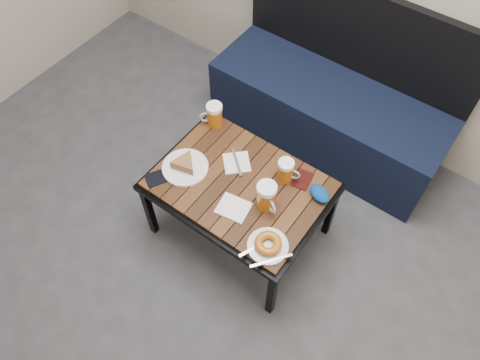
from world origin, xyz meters
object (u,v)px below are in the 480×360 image
Objects in this scene: cafe_table at (240,188)px; beer_mug_left at (214,115)px; bench at (330,109)px; knit_pouch at (319,193)px; passport_burgundy at (303,180)px; plate_pie at (185,165)px; passport_navy at (158,178)px; beer_mug_right at (267,196)px; beer_mug_centre at (286,171)px; plate_bagel at (268,245)px.

beer_mug_left reaches higher than cafe_table.
knit_pouch is (0.31, -0.70, 0.22)m from bench.
bench is 0.73m from passport_burgundy.
passport_navy is at bearing -120.34° from plate_pie.
beer_mug_right is at bearing 7.58° from plate_pie.
plate_pie is at bearing -165.94° from beer_mug_centre.
plate_bagel is at bearing -25.18° from beer_mug_right.
bench reaches higher than knit_pouch.
beer_mug_centre reaches higher than plate_bagel.
beer_mug_centre is 1.09× the size of knit_pouch.
beer_mug_centre is 0.83× the size of beer_mug_right.
plate_pie is at bearing 60.31° from beer_mug_left.
beer_mug_left is at bearing 101.33° from plate_pie.
beer_mug_right is 0.24m from passport_burgundy.
bench is 11.24× the size of beer_mug_centre.
beer_mug_left is at bearing 119.09° from passport_navy.
passport_burgundy is (0.57, -0.04, -0.06)m from beer_mug_left.
bench reaches higher than passport_navy.
plate_bagel is at bearing -76.25° from bench.
plate_bagel is 1.95× the size of passport_navy.
beer_mug_right is 0.26m from knit_pouch.
cafe_table is 0.24m from beer_mug_centre.
plate_pie reaches higher than plate_bagel.
passport_navy and passport_burgundy have the same top height.
beer_mug_right reaches higher than cafe_table.
bench is 0.80m from knit_pouch.
passport_burgundy is at bearing 29.22° from plate_pie.
beer_mug_centre is 1.08× the size of passport_navy.
bench is at bearing 96.74° from passport_burgundy.
plate_pie is (-0.27, -0.09, 0.07)m from cafe_table.
beer_mug_centre is (0.16, 0.15, 0.11)m from cafe_table.
cafe_table is 6.74× the size of beer_mug_centre.
passport_burgundy is (0.20, -0.67, 0.20)m from bench.
beer_mug_right is at bearing -133.20° from knit_pouch.
bench is 9.37× the size of beer_mug_right.
bench is at bearing 126.77° from beer_mug_right.
beer_mug_left is 0.90× the size of beer_mug_right.
knit_pouch reaches higher than passport_burgundy.
passport_navy is at bearing -159.22° from beer_mug_centre.
plate_bagel and knit_pouch have the same top height.
cafe_table is 0.42m from beer_mug_left.
beer_mug_centre is at bearing 66.25° from passport_navy.
beer_mug_right is at bearing -9.46° from cafe_table.
beer_mug_centre reaches higher than knit_pouch.
knit_pouch is (0.61, 0.25, -0.00)m from plate_pie.
plate_pie is 0.14m from passport_navy.
beer_mug_left is 0.56m from beer_mug_right.
beer_mug_centre is 0.18m from beer_mug_right.
plate_bagel is 0.40m from passport_burgundy.
passport_burgundy is at bearing 102.43° from beer_mug_right.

